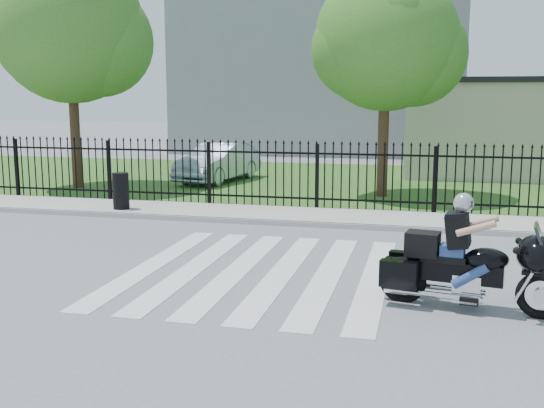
# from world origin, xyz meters

# --- Properties ---
(ground) EXTENTS (120.00, 120.00, 0.00)m
(ground) POSITION_xyz_m (0.00, 0.00, 0.00)
(ground) COLOR slate
(ground) RESTS_ON ground
(crosswalk) EXTENTS (5.00, 5.50, 0.01)m
(crosswalk) POSITION_xyz_m (0.00, 0.00, 0.01)
(crosswalk) COLOR silver
(crosswalk) RESTS_ON ground
(sidewalk) EXTENTS (40.00, 2.00, 0.12)m
(sidewalk) POSITION_xyz_m (0.00, 5.00, 0.06)
(sidewalk) COLOR #ADAAA3
(sidewalk) RESTS_ON ground
(curb) EXTENTS (40.00, 0.12, 0.12)m
(curb) POSITION_xyz_m (0.00, 4.00, 0.06)
(curb) COLOR #ADAAA3
(curb) RESTS_ON ground
(grass_strip) EXTENTS (40.00, 12.00, 0.02)m
(grass_strip) POSITION_xyz_m (0.00, 12.00, 0.01)
(grass_strip) COLOR #2B6121
(grass_strip) RESTS_ON ground
(iron_fence) EXTENTS (26.00, 0.04, 1.80)m
(iron_fence) POSITION_xyz_m (0.00, 6.00, 0.90)
(iron_fence) COLOR black
(iron_fence) RESTS_ON ground
(tree_left) EXTENTS (4.80, 4.80, 7.58)m
(tree_left) POSITION_xyz_m (-8.50, 8.50, 5.17)
(tree_left) COLOR #382316
(tree_left) RESTS_ON ground
(tree_mid) EXTENTS (4.20, 4.20, 6.78)m
(tree_mid) POSITION_xyz_m (1.50, 9.00, 4.67)
(tree_mid) COLOR #382316
(tree_mid) RESTS_ON ground
(building_low) EXTENTS (10.00, 6.00, 3.50)m
(building_low) POSITION_xyz_m (7.00, 16.00, 1.75)
(building_low) COLOR beige
(building_low) RESTS_ON ground
(building_low_roof) EXTENTS (10.20, 6.20, 0.20)m
(building_low_roof) POSITION_xyz_m (7.00, 16.00, 3.60)
(building_low_roof) COLOR black
(building_low_roof) RESTS_ON building_low
(building_tall) EXTENTS (15.00, 10.00, 12.00)m
(building_tall) POSITION_xyz_m (-3.00, 26.00, 6.00)
(building_tall) COLOR gray
(building_tall) RESTS_ON ground
(motorcycle_rider) EXTENTS (2.59, 1.13, 1.73)m
(motorcycle_rider) POSITION_xyz_m (3.35, -1.21, 0.71)
(motorcycle_rider) COLOR black
(motorcycle_rider) RESTS_ON ground
(parked_car) EXTENTS (2.18, 4.32, 1.36)m
(parked_car) POSITION_xyz_m (-4.42, 11.10, 0.70)
(parked_car) COLOR #94A7BB
(parked_car) RESTS_ON grass_strip
(litter_bin) EXTENTS (0.55, 0.55, 0.95)m
(litter_bin) POSITION_xyz_m (-4.94, 4.59, 0.59)
(litter_bin) COLOR black
(litter_bin) RESTS_ON sidewalk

